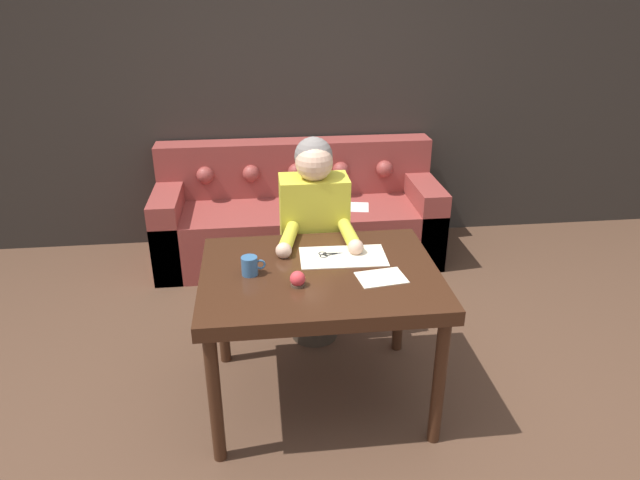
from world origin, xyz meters
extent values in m
plane|color=#4C3323|center=(0.00, 0.00, 0.00)|extent=(16.00, 16.00, 0.00)
cube|color=#2D2823|center=(0.00, 2.16, 1.30)|extent=(8.00, 0.06, 2.60)
cube|color=#381E11|center=(-0.08, 0.08, 0.71)|extent=(1.12, 0.86, 0.07)
cylinder|color=#381E11|center=(-0.58, -0.29, 0.34)|extent=(0.06, 0.06, 0.68)
cylinder|color=#381E11|center=(0.42, -0.29, 0.34)|extent=(0.06, 0.06, 0.68)
cylinder|color=#381E11|center=(-0.58, 0.45, 0.34)|extent=(0.06, 0.06, 0.68)
cylinder|color=#381E11|center=(0.42, 0.45, 0.34)|extent=(0.06, 0.06, 0.68)
cube|color=brown|center=(-0.05, 1.73, 0.22)|extent=(2.12, 0.77, 0.44)
cube|color=brown|center=(-0.05, 2.00, 0.65)|extent=(2.12, 0.22, 0.42)
cube|color=brown|center=(-1.01, 1.73, 0.30)|extent=(0.20, 0.77, 0.60)
cube|color=brown|center=(0.91, 1.73, 0.30)|extent=(0.20, 0.77, 0.60)
sphere|color=brown|center=(-0.74, 1.87, 0.65)|extent=(0.13, 0.13, 0.13)
sphere|color=brown|center=(-0.40, 1.87, 0.65)|extent=(0.13, 0.13, 0.13)
sphere|color=brown|center=(-0.05, 1.87, 0.65)|extent=(0.13, 0.13, 0.13)
sphere|color=brown|center=(0.29, 1.87, 0.65)|extent=(0.13, 0.13, 0.13)
sphere|color=brown|center=(0.63, 1.87, 0.65)|extent=(0.13, 0.13, 0.13)
cube|color=white|center=(0.32, 1.63, 0.44)|extent=(0.33, 0.24, 0.00)
cylinder|color=#33281E|center=(-0.05, 0.64, 0.23)|extent=(0.28, 0.28, 0.47)
cube|color=gold|center=(-0.05, 0.64, 0.74)|extent=(0.38, 0.22, 0.55)
sphere|color=#DBAD8E|center=(-0.05, 0.62, 1.11)|extent=(0.20, 0.20, 0.20)
sphere|color=slate|center=(-0.05, 0.65, 1.14)|extent=(0.21, 0.21, 0.21)
cylinder|color=gold|center=(-0.21, 0.39, 0.78)|extent=(0.13, 0.30, 0.07)
sphere|color=#DBAD8E|center=(-0.24, 0.25, 0.78)|extent=(0.08, 0.08, 0.08)
cylinder|color=gold|center=(0.11, 0.39, 0.78)|extent=(0.09, 0.29, 0.07)
sphere|color=#DBAD8E|center=(0.12, 0.24, 0.78)|extent=(0.08, 0.08, 0.08)
cube|color=beige|center=(0.05, 0.21, 0.75)|extent=(0.43, 0.25, 0.00)
cube|color=beige|center=(0.20, -0.02, 0.75)|extent=(0.24, 0.19, 0.00)
cube|color=silver|center=(0.09, 0.26, 0.75)|extent=(0.12, 0.04, 0.00)
cube|color=black|center=(0.00, 0.24, 0.75)|extent=(0.08, 0.03, 0.00)
torus|color=black|center=(-0.04, 0.23, 0.75)|extent=(0.04, 0.04, 0.01)
cube|color=silver|center=(0.09, 0.24, 0.75)|extent=(0.12, 0.02, 0.00)
cube|color=black|center=(-0.01, 0.25, 0.75)|extent=(0.08, 0.02, 0.00)
torus|color=black|center=(-0.04, 0.25, 0.75)|extent=(0.04, 0.04, 0.01)
cylinder|color=silver|center=(0.03, 0.25, 0.75)|extent=(0.01, 0.01, 0.01)
cylinder|color=#335B84|center=(-0.41, 0.08, 0.79)|extent=(0.08, 0.08, 0.09)
torus|color=#335B84|center=(-0.36, 0.08, 0.80)|extent=(0.05, 0.01, 0.05)
cylinder|color=#4C3828|center=(-0.19, -0.05, 0.75)|extent=(0.06, 0.06, 0.01)
sphere|color=red|center=(-0.19, -0.05, 0.78)|extent=(0.07, 0.07, 0.07)
camera|label=1|loc=(-0.35, -2.28, 2.02)|focal=32.00mm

